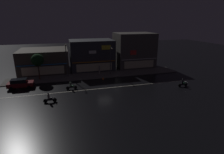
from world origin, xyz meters
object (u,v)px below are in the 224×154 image
(motorcycle_lead, at_px, (71,86))
(motorcycle_opposite_lane, at_px, (183,83))
(streetlamp_west, at_px, (66,58))
(traffic_cone, at_px, (103,78))
(motorcycle_following, at_px, (49,98))
(streetlamp_mid, at_px, (111,58))
(parked_car_near_kerb, at_px, (20,83))
(pedestrian_on_sidewalk, at_px, (99,70))

(motorcycle_lead, distance_m, motorcycle_opposite_lane, 20.07)
(streetlamp_west, height_order, traffic_cone, streetlamp_west)
(motorcycle_following, distance_m, motorcycle_opposite_lane, 23.05)
(motorcycle_following, bearing_deg, motorcycle_lead, -127.21)
(traffic_cone, bearing_deg, streetlamp_west, 155.36)
(streetlamp_mid, relative_size, parked_car_near_kerb, 1.40)
(streetlamp_west, distance_m, pedestrian_on_sidewalk, 7.65)
(pedestrian_on_sidewalk, xyz_separation_m, motorcycle_opposite_lane, (13.08, -11.64, -0.42))
(motorcycle_lead, height_order, motorcycle_following, same)
(motorcycle_lead, bearing_deg, parked_car_near_kerb, 156.43)
(motorcycle_following, xyz_separation_m, traffic_cone, (9.97, 8.55, -0.36))
(pedestrian_on_sidewalk, distance_m, parked_car_near_kerb, 15.96)
(streetlamp_west, xyz_separation_m, motorcycle_following, (-3.03, -11.73, -3.63))
(streetlamp_west, height_order, parked_car_near_kerb, streetlamp_west)
(motorcycle_opposite_lane, bearing_deg, streetlamp_mid, -51.56)
(streetlamp_mid, relative_size, motorcycle_lead, 3.16)
(parked_car_near_kerb, xyz_separation_m, motorcycle_opposite_lane, (28.36, -7.04, -0.24))
(streetlamp_west, relative_size, streetlamp_mid, 1.16)
(streetlamp_mid, relative_size, motorcycle_following, 3.16)
(motorcycle_opposite_lane, distance_m, traffic_cone, 15.31)
(streetlamp_mid, bearing_deg, motorcycle_lead, -142.63)
(streetlamp_west, relative_size, parked_car_near_kerb, 1.62)
(motorcycle_lead, bearing_deg, streetlamp_west, 88.73)
(pedestrian_on_sidewalk, bearing_deg, traffic_cone, -142.66)
(streetlamp_west, xyz_separation_m, traffic_cone, (6.93, -3.18, -3.99))
(streetlamp_mid, bearing_deg, motorcycle_following, -137.33)
(streetlamp_west, distance_m, streetlamp_mid, 9.33)
(streetlamp_west, xyz_separation_m, pedestrian_on_sidewalk, (6.93, 0.49, -3.21))
(pedestrian_on_sidewalk, bearing_deg, motorcycle_following, 178.08)
(motorcycle_lead, bearing_deg, traffic_cone, 27.56)
(streetlamp_mid, bearing_deg, parked_car_near_kerb, -168.00)
(pedestrian_on_sidewalk, xyz_separation_m, parked_car_near_kerb, (-15.28, -4.60, -0.19))
(motorcycle_following, relative_size, traffic_cone, 3.45)
(motorcycle_lead, xyz_separation_m, traffic_cone, (6.61, 4.04, -0.36))
(pedestrian_on_sidewalk, height_order, traffic_cone, pedestrian_on_sidewalk)
(motorcycle_lead, bearing_deg, streetlamp_mid, 33.51)
(streetlamp_mid, bearing_deg, motorcycle_opposite_lane, -45.23)
(parked_car_near_kerb, distance_m, motorcycle_opposite_lane, 29.22)
(streetlamp_west, bearing_deg, parked_car_near_kerb, -153.79)
(pedestrian_on_sidewalk, bearing_deg, motorcycle_lead, 176.68)
(pedestrian_on_sidewalk, relative_size, motorcycle_opposite_lane, 1.02)
(streetlamp_west, bearing_deg, traffic_cone, -24.64)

